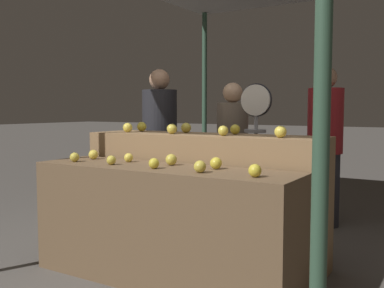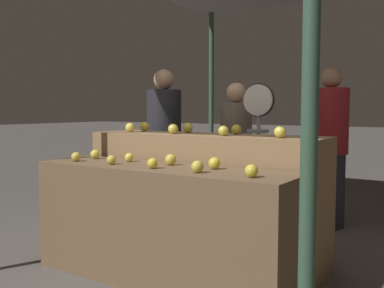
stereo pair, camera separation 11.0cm
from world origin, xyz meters
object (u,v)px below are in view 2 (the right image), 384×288
at_px(produce_scale, 258,128).
at_px(person_customer_right, 164,136).
at_px(person_customer_left, 330,136).
at_px(person_vendor_at_scale, 236,147).

distance_m(produce_scale, person_customer_right, 1.24).
bearing_deg(produce_scale, person_customer_left, 71.11).
height_order(produce_scale, person_customer_left, person_customer_left).
xyz_separation_m(person_vendor_at_scale, person_customer_left, (0.74, 0.74, 0.10)).
xyz_separation_m(produce_scale, person_vendor_at_scale, (-0.38, 0.30, -0.21)).
height_order(produce_scale, person_customer_right, person_customer_right).
distance_m(produce_scale, person_vendor_at_scale, 0.53).
relative_size(person_vendor_at_scale, person_customer_right, 0.90).
relative_size(person_vendor_at_scale, person_customer_left, 0.89).
bearing_deg(produce_scale, person_customer_right, 170.52).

